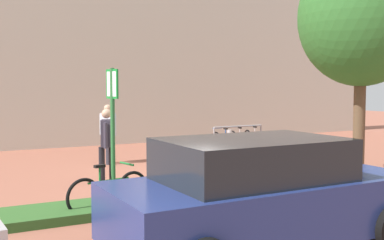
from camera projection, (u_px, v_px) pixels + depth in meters
ground_plane at (188, 181)px, 11.24m from camera, size 60.00×60.00×0.00m
building_facade at (89, 14)px, 18.18m from camera, size 28.00×1.20×10.00m
planter_strip at (192, 197)px, 9.29m from camera, size 7.00×1.10×0.16m
tree_sidewalk at (362, 18)px, 11.29m from camera, size 3.00×3.00×5.53m
parking_sign_post at (113, 119)px, 8.44m from camera, size 0.11×0.36×2.56m
bike_at_sign at (109, 191)px, 8.56m from camera, size 1.65×0.53×0.86m
bike_rack_cluster at (238, 139)px, 17.18m from camera, size 2.11×1.67×0.83m
bollard_steel at (230, 144)px, 14.75m from camera, size 0.16×0.16×0.90m
person_suited_navy at (107, 141)px, 11.00m from camera, size 0.41×0.57×1.72m
person_shirt_white at (108, 130)px, 13.70m from camera, size 0.41×0.54×1.72m
car_navy_sedan at (261, 195)px, 6.49m from camera, size 4.33×2.07×1.54m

